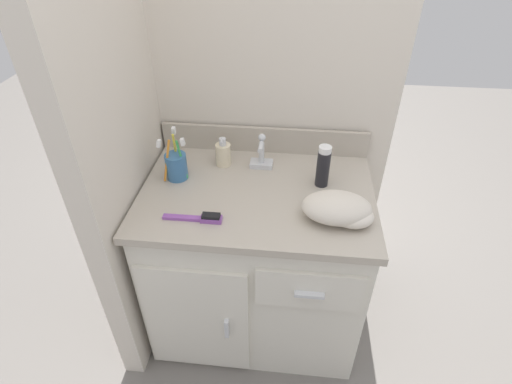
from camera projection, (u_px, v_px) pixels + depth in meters
name	position (u px, v px, depth m)	size (l,w,h in m)	color
ground_plane	(257.00, 314.00, 1.90)	(6.00, 6.00, 0.00)	slate
wall_back	(267.00, 60.00, 1.52)	(1.04, 0.08, 2.20)	beige
wall_left	(110.00, 91.00, 1.29)	(0.08, 0.68, 2.20)	beige
vanity	(256.00, 259.00, 1.67)	(0.86, 0.61, 0.73)	silver
backsplash	(264.00, 140.00, 1.66)	(0.86, 0.02, 0.11)	#B2A899
sink_faucet	(261.00, 156.00, 1.57)	(0.09, 0.09, 0.14)	silver
toothbrush_cup	(176.00, 165.00, 1.50)	(0.09, 0.10, 0.19)	teal
soap_dispenser	(223.00, 154.00, 1.58)	(0.06, 0.06, 0.12)	beige
shaving_cream_can	(323.00, 166.00, 1.45)	(0.05, 0.05, 0.16)	black
hairbrush	(201.00, 218.00, 1.33)	(0.20, 0.03, 0.03)	purple
hand_towel	(340.00, 209.00, 1.31)	(0.24, 0.16, 0.09)	beige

